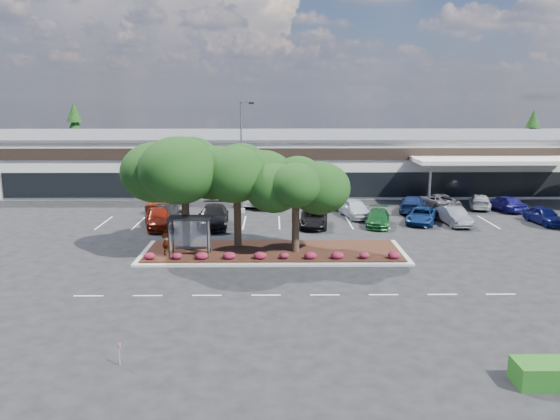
{
  "coord_description": "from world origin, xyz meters",
  "views": [
    {
      "loc": [
        -1.95,
        -32.01,
        10.52
      ],
      "look_at": [
        -1.52,
        6.23,
        2.6
      ],
      "focal_mm": 35.0,
      "sensor_mm": 36.0,
      "label": 1
    }
  ],
  "objects_px": {
    "survey_stake": "(120,351)",
    "car_1": "(159,218)",
    "car_0": "(166,214)",
    "light_pole": "(243,164)"
  },
  "relations": [
    {
      "from": "car_1",
      "to": "survey_stake",
      "type": "bearing_deg",
      "value": -97.36
    },
    {
      "from": "light_pole",
      "to": "car_0",
      "type": "xyz_separation_m",
      "value": [
        -6.38,
        -4.12,
        -3.8
      ]
    },
    {
      "from": "light_pole",
      "to": "car_1",
      "type": "bearing_deg",
      "value": -139.01
    },
    {
      "from": "light_pole",
      "to": "survey_stake",
      "type": "distance_m",
      "value": 29.9
    },
    {
      "from": "survey_stake",
      "to": "car_0",
      "type": "relative_size",
      "value": 0.21
    },
    {
      "from": "car_0",
      "to": "survey_stake",
      "type": "bearing_deg",
      "value": -83.68
    },
    {
      "from": "survey_stake",
      "to": "car_1",
      "type": "bearing_deg",
      "value": 98.01
    },
    {
      "from": "light_pole",
      "to": "car_1",
      "type": "relative_size",
      "value": 1.95
    },
    {
      "from": "light_pole",
      "to": "survey_stake",
      "type": "bearing_deg",
      "value": -96.41
    },
    {
      "from": "light_pole",
      "to": "survey_stake",
      "type": "height_order",
      "value": "light_pole"
    }
  ]
}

